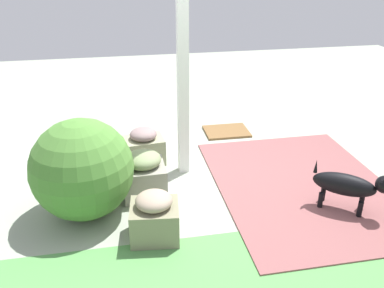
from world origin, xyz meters
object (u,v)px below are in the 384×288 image
terracotta_pot_spiky (94,146)px  doormat (227,131)px  stone_planter_mid (155,217)px  stone_planter_near (144,174)px  round_shrub (82,169)px  dog (350,185)px  stone_planter_nearest (144,147)px  porch_pillar (183,61)px

terracotta_pot_spiky → doormat: size_ratio=1.02×
stone_planter_mid → stone_planter_near: bearing=-87.6°
round_shrub → stone_planter_mid: bearing=140.9°
stone_planter_mid → round_shrub: size_ratio=0.48×
round_shrub → dog: round_shrub is taller
stone_planter_nearest → doormat: 1.38m
stone_planter_near → round_shrub: size_ratio=0.50×
dog → stone_planter_mid: bearing=1.6°
stone_planter_nearest → doormat: stone_planter_nearest is taller
terracotta_pot_spiky → dog: terracotta_pot_spiky is taller
round_shrub → terracotta_pot_spiky: 0.90m
stone_planter_near → stone_planter_mid: (-0.03, 0.74, -0.02)m
round_shrub → stone_planter_nearest: bearing=-123.9°
porch_pillar → round_shrub: porch_pillar is taller
stone_planter_nearest → stone_planter_near: size_ratio=1.02×
stone_planter_nearest → porch_pillar: bearing=146.7°
doormat → stone_planter_mid: bearing=59.8°
terracotta_pot_spiky → doormat: 1.93m
stone_planter_nearest → terracotta_pot_spiky: bearing=6.5°
dog → doormat: 2.17m
terracotta_pot_spiky → dog: 2.74m
round_shrub → dog: bearing=169.9°
stone_planter_near → dog: bearing=160.2°
terracotta_pot_spiky → dog: size_ratio=0.94×
round_shrub → doormat: (-1.83, -1.62, -0.46)m
terracotta_pot_spiky → porch_pillar: bearing=167.9°
porch_pillar → stone_planter_nearest: porch_pillar is taller
stone_planter_nearest → terracotta_pot_spiky: terracotta_pot_spiky is taller
porch_pillar → dog: (-1.41, 1.11, -0.99)m
stone_planter_nearest → round_shrub: bearing=56.1°
dog → stone_planter_nearest: bearing=-37.1°
stone_planter_near → dog: 2.02m
stone_planter_nearest → dog: bearing=142.9°
porch_pillar → stone_planter_mid: bearing=68.5°
porch_pillar → round_shrub: size_ratio=2.67×
stone_planter_nearest → stone_planter_mid: size_ratio=1.06×
stone_planter_mid → round_shrub: (0.61, -0.49, 0.27)m
stone_planter_mid → dog: 1.87m
porch_pillar → stone_planter_nearest: (0.43, -0.28, -1.07)m
porch_pillar → stone_planter_near: porch_pillar is taller
stone_planter_mid → round_shrub: bearing=-39.1°
porch_pillar → stone_planter_near: 1.23m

